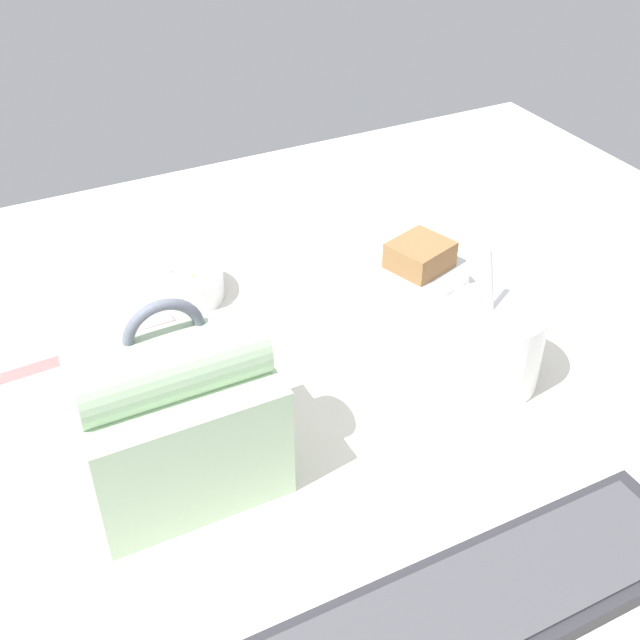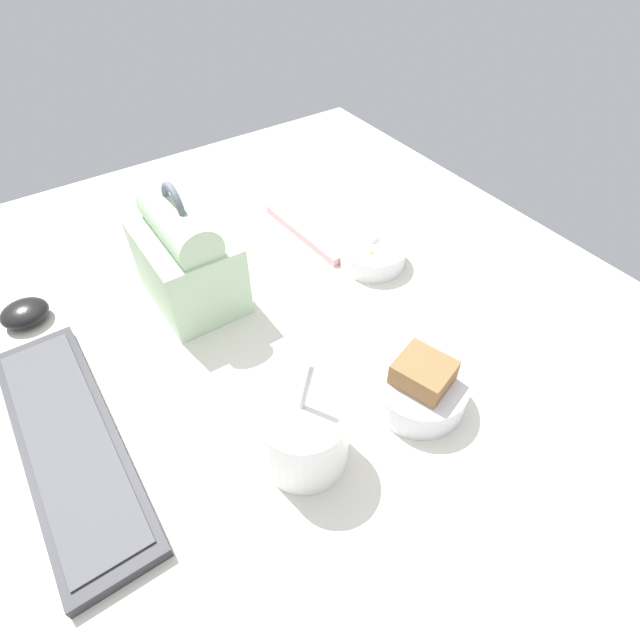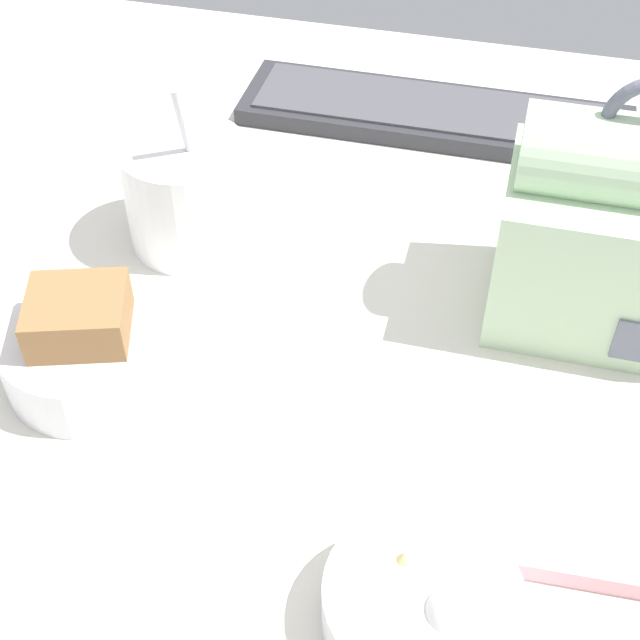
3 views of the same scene
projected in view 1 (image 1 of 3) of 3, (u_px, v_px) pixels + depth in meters
The scene contains 7 objects.
desk_surface at pixel (322, 365), 94.17cm from camera, with size 140.00×110.00×2.00cm.
keyboard at pixel (486, 603), 66.06cm from camera, with size 40.43×11.07×2.10cm.
lunch_bag at pixel (176, 417), 73.50cm from camera, with size 17.92×12.97×21.30cm.
soup_cup at pixel (493, 343), 87.63cm from camera, with size 10.82×10.82×16.11cm.
bento_bowl_sandwich at pixel (418, 277), 102.07cm from camera, with size 12.78×12.78×7.98cm.
bento_bowl_snacks at pixel (178, 284), 102.49cm from camera, with size 11.77×11.77×5.08cm.
chopstick_case at pixel (81, 348), 93.87cm from camera, with size 22.42×3.51×1.60cm.
Camera 1 is at (33.07, 64.92, 60.90)cm, focal length 45.00 mm.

